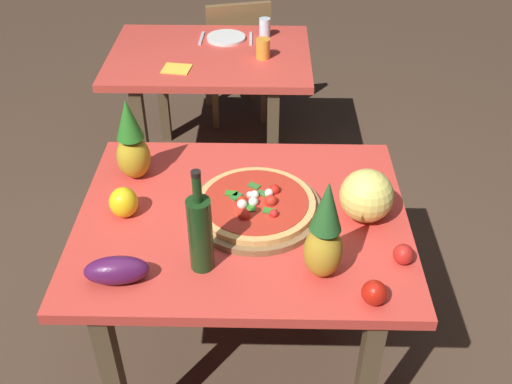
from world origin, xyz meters
The scene contains 20 objects.
ground_plane centered at (0.00, 0.00, 0.00)m, with size 10.00×10.00×0.00m, color #4C3828.
display_table centered at (0.00, 0.00, 0.67)m, with size 1.17×0.94×0.77m.
background_table centered at (-0.23, 1.38, 0.66)m, with size 1.09×0.79×0.77m.
dining_chair centered at (-0.12, 2.00, 0.48)m, with size 0.48×0.48×0.85m.
pizza_board centered at (0.05, 0.02, 0.78)m, with size 0.47×0.47×0.03m, color olive.
pizza centered at (0.05, 0.02, 0.81)m, with size 0.42×0.42×0.06m.
wine_bottle centered at (-0.12, -0.26, 0.91)m, with size 0.08×0.08×0.37m.
pineapple_left centered at (0.26, -0.28, 0.92)m, with size 0.12×0.12×0.36m.
pineapple_right centered at (-0.42, 0.23, 0.91)m, with size 0.13×0.13×0.33m.
melon centered at (0.43, 0.00, 0.86)m, with size 0.19×0.19×0.19m, color #E9DA66.
bell_pepper centered at (-0.42, 0.00, 0.82)m, with size 0.10×0.10×0.11m, color yellow.
eggplant centered at (-0.37, -0.33, 0.81)m, with size 0.20×0.09×0.09m, color #4E1849.
tomato_by_bottle centered at (0.52, -0.23, 0.80)m, with size 0.07×0.07×0.07m, color red.
tomato_beside_pepper centered at (0.40, -0.40, 0.80)m, with size 0.08×0.08×0.08m, color red.
drinking_glass_juice centered at (0.06, 1.32, 0.82)m, with size 0.08×0.08×0.11m, color orange.
drinking_glass_water centered at (0.06, 1.61, 0.82)m, with size 0.06×0.06×0.11m, color silver.
dinner_plate centered at (-0.15, 1.57, 0.77)m, with size 0.22×0.22×0.02m, color white.
fork_utensil centered at (-0.29, 1.57, 0.77)m, with size 0.02×0.18×0.01m, color silver.
knife_utensil centered at (-0.01, 1.57, 0.77)m, with size 0.02×0.18×0.01m, color silver.
napkin_folded centered at (-0.38, 1.17, 0.77)m, with size 0.14×0.12×0.01m, color yellow.
Camera 1 is at (0.08, -1.60, 2.08)m, focal length 41.15 mm.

